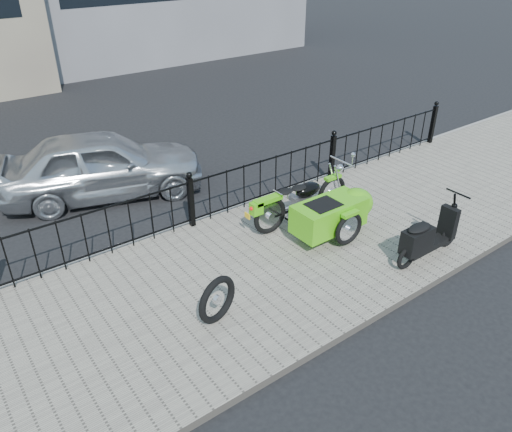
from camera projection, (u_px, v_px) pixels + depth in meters
ground at (232, 263)px, 8.34m from camera, size 120.00×120.00×0.00m
sidewalk at (250, 275)px, 7.96m from camera, size 30.00×3.80×0.12m
curb at (189, 225)px, 9.32m from camera, size 30.00×0.10×0.12m
iron_fence at (191, 203)px, 8.96m from camera, size 14.11×0.11×1.08m
motorcycle_sidecar at (331, 209)px, 8.76m from camera, size 2.28×1.48×0.98m
scooter at (426, 238)px, 8.05m from camera, size 1.52×0.44×1.03m
spare_tire at (217, 300)px, 6.79m from camera, size 0.70×0.29×0.70m
sedan_car at (102, 164)px, 10.18m from camera, size 4.35×2.76×1.38m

